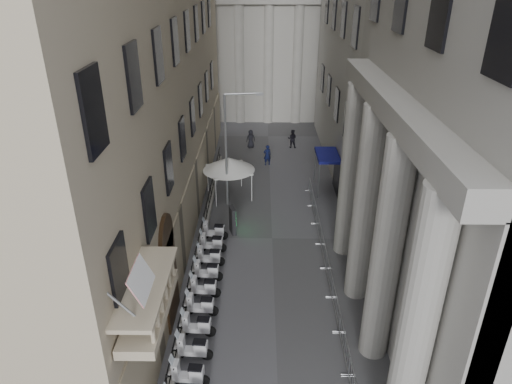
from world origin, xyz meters
TOP-DOWN VIEW (x-y plane):
  - iron_fence at (-4.30, 18.00)m, footprint 0.30×28.00m
  - blue_awning at (4.15, 26.00)m, footprint 1.60×3.00m
  - scooter_3 at (-3.60, 8.01)m, footprint 1.44×0.66m
  - scooter_4 at (-3.60, 9.40)m, footprint 1.44×0.66m
  - scooter_5 at (-3.60, 10.78)m, footprint 1.44×0.66m
  - scooter_6 at (-3.60, 12.17)m, footprint 1.44×0.66m
  - scooter_7 at (-3.60, 13.55)m, footprint 1.44×0.66m
  - scooter_8 at (-3.60, 14.93)m, footprint 1.44×0.66m
  - scooter_9 at (-3.60, 16.32)m, footprint 1.44×0.66m
  - scooter_10 at (-3.60, 17.70)m, footprint 1.44×0.66m
  - scooter_11 at (-3.60, 19.08)m, footprint 1.44×0.66m
  - barrier_2 at (2.95, 9.78)m, footprint 0.60×2.40m
  - barrier_3 at (2.95, 12.28)m, footprint 0.60×2.40m
  - barrier_4 at (2.95, 14.78)m, footprint 0.60×2.40m
  - barrier_5 at (2.95, 17.28)m, footprint 0.60×2.40m
  - barrier_6 at (2.95, 19.78)m, footprint 0.60×2.40m
  - barrier_7 at (2.95, 22.28)m, footprint 0.60×2.40m
  - barrier_8 at (2.95, 24.78)m, footprint 0.60×2.40m
  - security_tent at (-2.55, 24.73)m, footprint 3.75×3.75m
  - street_lamp at (-2.79, 23.81)m, footprint 2.60×0.52m
  - info_kiosk at (-2.49, 19.87)m, footprint 0.51×0.89m
  - pedestrian_a at (-0.19, 31.04)m, footprint 0.75×0.61m
  - pedestrian_b at (2.18, 35.26)m, footprint 0.94×0.78m
  - pedestrian_c at (-1.69, 35.17)m, footprint 0.96×0.76m

SIDE VIEW (x-z plane):
  - iron_fence at x=-4.30m, z-range -0.70..0.70m
  - blue_awning at x=4.15m, z-range -1.50..1.50m
  - scooter_3 at x=-3.60m, z-range -0.75..0.75m
  - scooter_4 at x=-3.60m, z-range -0.75..0.75m
  - scooter_5 at x=-3.60m, z-range -0.75..0.75m
  - scooter_6 at x=-3.60m, z-range -0.75..0.75m
  - scooter_7 at x=-3.60m, z-range -0.75..0.75m
  - scooter_8 at x=-3.60m, z-range -0.75..0.75m
  - scooter_9 at x=-3.60m, z-range -0.75..0.75m
  - scooter_10 at x=-3.60m, z-range -0.75..0.75m
  - scooter_11 at x=-3.60m, z-range -0.75..0.75m
  - barrier_2 at x=2.95m, z-range -0.55..0.55m
  - barrier_3 at x=2.95m, z-range -0.55..0.55m
  - barrier_4 at x=2.95m, z-range -0.55..0.55m
  - barrier_5 at x=2.95m, z-range -0.55..0.55m
  - barrier_6 at x=2.95m, z-range -0.55..0.55m
  - barrier_7 at x=2.95m, z-range -0.55..0.55m
  - barrier_8 at x=2.95m, z-range -0.55..0.55m
  - pedestrian_c at x=-1.69m, z-range 0.00..1.72m
  - pedestrian_b at x=2.18m, z-range 0.00..1.74m
  - pedestrian_a at x=-0.19m, z-range 0.00..1.79m
  - info_kiosk at x=-2.49m, z-range 0.01..1.82m
  - security_tent at x=-2.55m, z-range 1.02..4.07m
  - street_lamp at x=-2.79m, z-range 0.76..8.76m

